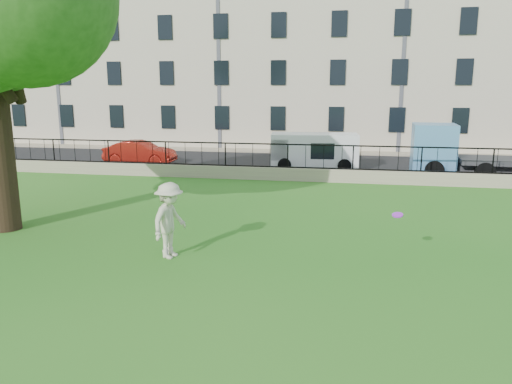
% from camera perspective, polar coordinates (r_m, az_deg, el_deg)
% --- Properties ---
extents(ground, '(120.00, 120.00, 0.00)m').
position_cam_1_polar(ground, '(12.16, -3.20, -9.16)').
color(ground, '#236D1A').
rests_on(ground, ground).
extents(retaining_wall, '(50.00, 0.40, 0.60)m').
position_cam_1_polar(retaining_wall, '(23.52, 3.62, 2.06)').
color(retaining_wall, gray).
rests_on(retaining_wall, ground).
extents(iron_railing, '(50.00, 0.05, 1.13)m').
position_cam_1_polar(iron_railing, '(23.39, 3.65, 4.12)').
color(iron_railing, black).
rests_on(iron_railing, retaining_wall).
extents(street, '(60.00, 9.00, 0.01)m').
position_cam_1_polar(street, '(28.18, 4.75, 3.12)').
color(street, black).
rests_on(street, ground).
extents(sidewalk, '(60.00, 1.40, 0.12)m').
position_cam_1_polar(sidewalk, '(33.30, 5.65, 4.59)').
color(sidewalk, gray).
rests_on(sidewalk, ground).
extents(building_row, '(56.40, 10.40, 13.80)m').
position_cam_1_polar(building_row, '(38.74, 6.60, 15.79)').
color(building_row, '#BDAF96').
rests_on(building_row, ground).
extents(man, '(1.03, 1.42, 1.99)m').
position_cam_1_polar(man, '(13.06, -9.83, -3.22)').
color(man, beige).
rests_on(man, ground).
extents(frisbee, '(0.32, 0.31, 0.12)m').
position_cam_1_polar(frisbee, '(12.87, 15.88, -2.53)').
color(frisbee, '#A725D3').
extents(red_sedan, '(4.01, 1.44, 1.32)m').
position_cam_1_polar(red_sedan, '(29.05, -13.13, 4.42)').
color(red_sedan, '#A71E14').
rests_on(red_sedan, street).
extents(white_van, '(4.65, 2.16, 1.90)m').
position_cam_1_polar(white_van, '(26.68, 6.67, 4.62)').
color(white_van, white).
rests_on(white_van, street).
extents(blue_truck, '(6.17, 2.45, 2.55)m').
position_cam_1_polar(blue_truck, '(26.34, 24.01, 4.27)').
color(blue_truck, '#5089BD').
rests_on(blue_truck, street).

